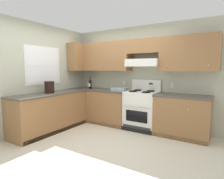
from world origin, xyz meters
name	(u,v)px	position (x,y,z in m)	size (l,w,h in m)	color
ground_plane	(92,141)	(0.00, 0.00, 0.00)	(7.04, 7.04, 0.00)	beige
wall_back	(141,69)	(0.41, 1.53, 1.48)	(4.68, 0.57, 2.55)	#B7BAA3
wall_left	(47,74)	(-1.59, 0.23, 1.34)	(0.47, 4.00, 2.55)	#B7BAA3
counter_back_run	(128,109)	(0.18, 1.24, 0.45)	(3.60, 0.65, 0.91)	olive
counter_left_run	(50,112)	(-1.24, 0.00, 0.45)	(0.63, 1.91, 0.91)	olive
stove	(141,110)	(0.54, 1.25, 0.48)	(0.76, 0.62, 1.20)	white
wine_bottle	(90,84)	(-1.02, 1.24, 1.05)	(0.08, 0.08, 0.35)	black
bowl	(119,90)	(-0.07, 1.22, 0.94)	(0.38, 0.23, 0.08)	#9EADB7
bucket	(49,87)	(-1.25, 0.00, 1.05)	(0.23, 0.23, 0.27)	black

